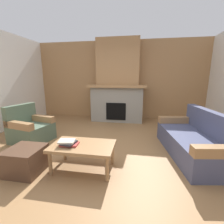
# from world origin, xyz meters

# --- Properties ---
(ground) EXTENTS (9.00, 9.00, 0.00)m
(ground) POSITION_xyz_m (0.00, 0.00, 0.00)
(ground) COLOR olive
(wall_back_wood_panel) EXTENTS (6.00, 0.12, 2.70)m
(wall_back_wood_panel) POSITION_xyz_m (0.00, 3.00, 1.35)
(wall_back_wood_panel) COLOR #A87A4C
(wall_back_wood_panel) RESTS_ON ground
(fireplace) EXTENTS (1.90, 0.82, 2.70)m
(fireplace) POSITION_xyz_m (0.00, 2.62, 1.16)
(fireplace) COLOR gray
(fireplace) RESTS_ON ground
(couch) EXTENTS (1.11, 1.91, 0.85)m
(couch) POSITION_xyz_m (1.81, 0.34, 0.29)
(couch) COLOR #474C6B
(couch) RESTS_ON ground
(armchair) EXTENTS (0.91, 0.91, 0.85)m
(armchair) POSITION_xyz_m (-1.77, 0.43, 0.29)
(armchair) COLOR #4C604C
(armchair) RESTS_ON ground
(coffee_table) EXTENTS (1.00, 0.60, 0.43)m
(coffee_table) POSITION_xyz_m (-0.14, -0.49, 0.38)
(coffee_table) COLOR #997047
(coffee_table) RESTS_ON ground
(ottoman) EXTENTS (0.52, 0.52, 0.40)m
(ottoman) POSITION_xyz_m (-1.01, -0.71, 0.20)
(ottoman) COLOR #4C3323
(ottoman) RESTS_ON ground
(book_stack_near_edge) EXTENTS (0.30, 0.25, 0.09)m
(book_stack_near_edge) POSITION_xyz_m (-0.35, -0.55, 0.47)
(book_stack_near_edge) COLOR #B23833
(book_stack_near_edge) RESTS_ON coffee_table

